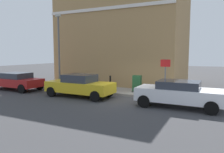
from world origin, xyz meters
The scene contains 11 objects.
ground centered at (0.00, 0.00, 0.00)m, with size 80.00×80.00×0.00m, color #38383A.
sidewalk centered at (1.96, 6.00, 0.07)m, with size 2.49×30.00×0.15m, color gray.
corner_building centered at (7.14, 3.35, 4.98)m, with size 7.99×10.69×9.96m.
car_white centered at (-0.69, -2.95, 0.74)m, with size 1.92×4.29×1.38m.
car_yellow centered at (-0.68, 3.20, 0.75)m, with size 1.89×4.44×1.45m.
car_red centered at (-0.63, 9.20, 0.70)m, with size 1.89×4.48×1.33m.
utility_cabinet centered at (1.75, 0.19, 0.68)m, with size 0.46×0.61×1.15m.
bollard_near_cabinet centered at (1.85, 2.28, 0.70)m, with size 0.14×0.14×1.04m.
bollard_far_kerb centered at (0.96, 3.87, 0.70)m, with size 0.14×0.14×1.04m.
street_sign centered at (1.05, -1.86, 1.66)m, with size 0.08×0.60×2.30m.
lamppost centered at (1.65, 6.78, 3.30)m, with size 0.20×0.44×5.72m.
Camera 1 is at (-12.08, -4.72, 2.76)m, focal length 34.63 mm.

